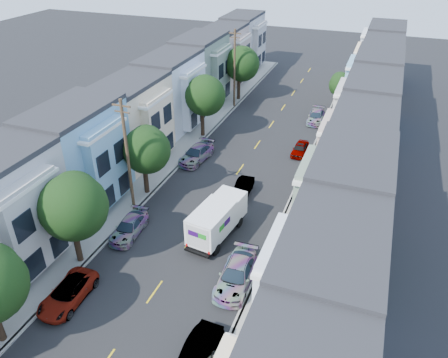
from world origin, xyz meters
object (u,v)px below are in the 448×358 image
Objects in this scene: utility_pole_far at (235,69)px; parked_right_b at (236,275)px; tree_b at (72,207)px; parked_left_b at (68,294)px; tree_far_r at (340,85)px; parked_left_d at (196,154)px; tree_c at (146,150)px; parked_left_c at (129,227)px; parked_right_c at (300,149)px; lead_sedan at (243,188)px; parked_right_d at (316,117)px; parked_right_a at (197,353)px; fedex_truck at (217,218)px; tree_e at (241,64)px; tree_d at (204,96)px; utility_pole_near at (128,158)px.

parked_right_b is at bearing -70.29° from utility_pole_far.
tree_b is 5.72m from parked_left_b.
tree_far_r reaches higher than parked_left_d.
tree_b is at bearing -90.00° from tree_c.
parked_left_c reaches higher than parked_right_c.
lead_sedan is 17.69m from parked_left_b.
parked_left_c is at bearing -76.54° from tree_c.
tree_c is at bearing 141.74° from parked_right_b.
parked_left_c is (1.40, 4.11, -4.27)m from tree_b.
parked_right_d reaches higher than parked_left_c.
tree_far_r reaches higher than parked_left_b.
parked_right_c is (0.00, 20.73, -0.16)m from parked_right_b.
parked_right_a is at bearing -23.00° from tree_b.
fedex_truck is 1.19× the size of parked_right_b.
tree_e is at bearing 158.19° from parked_right_d.
utility_pole_far is (0.00, 23.19, 0.67)m from tree_c.
lead_sedan is (8.00, -10.21, -4.33)m from tree_d.
tree_d is 1.67× the size of parked_left_c.
parked_left_c is (1.40, -18.99, -4.30)m from tree_d.
tree_c is 1.29× the size of parked_right_b.
tree_e is at bearing -177.84° from tree_far_r.
tree_c is at bearing -90.00° from tree_e.
parked_right_d reaches higher than parked_right_c.
fedex_truck is at bearing 54.19° from parked_left_b.
parked_left_b reaches higher than parked_right_c.
parked_right_b is (11.20, -21.21, -4.18)m from tree_d.
lead_sedan is at bearing -102.06° from parked_right_d.
parked_left_b is 0.91× the size of parked_right_b.
utility_pole_far is 2.39× the size of parked_right_a.
tree_c is at bearing -119.53° from parked_right_d.
utility_pole_near is at bearing -89.99° from tree_d.
utility_pole_near is at bearing -124.46° from parked_right_c.
tree_d reaches higher than parked_left_c.
utility_pole_near is 2.39× the size of parked_right_a.
tree_b is at bearing -90.00° from tree_e.
tree_far_r is at bearing 84.20° from parked_right_b.
utility_pole_far reaches higher than tree_far_r.
parked_right_d is (11.20, 31.95, -4.26)m from tree_b.
parked_right_d is (0.00, 9.33, 0.05)m from parked_right_c.
tree_b is at bearing -90.00° from tree_d.
parked_right_c is at bearing 86.50° from fedex_truck.
utility_pole_near is at bearing 89.99° from tree_b.
tree_d is at bearing 90.00° from tree_b.
tree_c is 14.30m from parked_right_b.
fedex_truck is (-5.19, -29.92, -1.93)m from tree_far_r.
parked_right_a is at bearing -73.54° from utility_pole_far.
tree_b is 1.10× the size of tree_c.
tree_b reaches higher than parked_right_b.
tree_e is (0.00, 25.90, 0.57)m from tree_c.
parked_right_c is at bearing -98.26° from tree_far_r.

